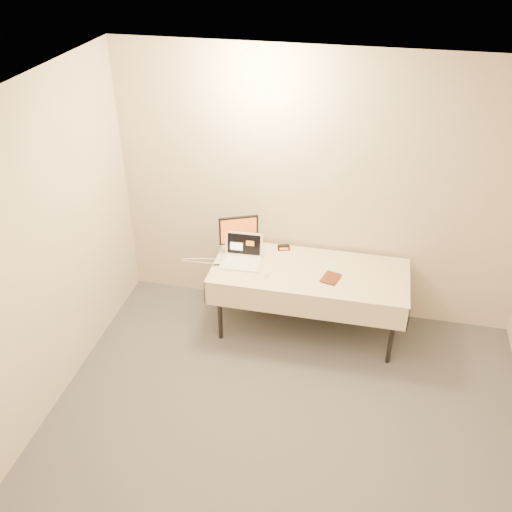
% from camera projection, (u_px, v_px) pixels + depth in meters
% --- Properties ---
extents(ground, '(5.00, 5.00, 0.00)m').
position_uv_depth(ground, '(266.00, 508.00, 4.13)').
color(ground, '#444449').
rests_on(ground, ground).
extents(back_wall, '(4.00, 0.10, 2.70)m').
position_uv_depth(back_wall, '(320.00, 191.00, 5.46)').
color(back_wall, beige).
rests_on(back_wall, ground).
extents(table, '(1.86, 0.81, 0.74)m').
position_uv_depth(table, '(310.00, 275.00, 5.45)').
color(table, black).
rests_on(table, ground).
extents(laptop, '(0.38, 0.32, 0.26)m').
position_uv_depth(laptop, '(242.00, 255.00, 5.52)').
color(laptop, white).
rests_on(laptop, table).
extents(monitor, '(0.36, 0.18, 0.40)m').
position_uv_depth(monitor, '(239.00, 232.00, 5.56)').
color(monitor, black).
rests_on(monitor, table).
extents(book, '(0.15, 0.06, 0.20)m').
position_uv_depth(book, '(324.00, 268.00, 5.27)').
color(book, maroon).
rests_on(book, table).
extents(alarm_clock, '(0.13, 0.08, 0.05)m').
position_uv_depth(alarm_clock, '(284.00, 247.00, 5.71)').
color(alarm_clock, black).
rests_on(alarm_clock, table).
extents(clicker, '(0.04, 0.08, 0.02)m').
position_uv_depth(clicker, '(267.00, 274.00, 5.33)').
color(clicker, '#BCBCBE').
rests_on(clicker, table).
extents(paper_form, '(0.17, 0.29, 0.00)m').
position_uv_depth(paper_form, '(331.00, 268.00, 5.44)').
color(paper_form, '#AED8AB').
rests_on(paper_form, table).
extents(usb_dongle, '(0.06, 0.04, 0.01)m').
position_uv_depth(usb_dongle, '(217.00, 265.00, 5.48)').
color(usb_dongle, black).
rests_on(usb_dongle, table).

